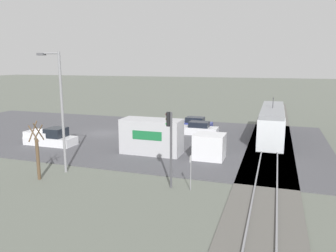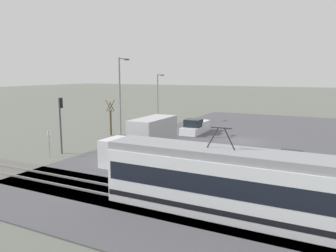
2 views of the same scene
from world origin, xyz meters
name	(u,v)px [view 2 (image 2 of 2)]	position (x,y,z in m)	size (l,w,h in m)	color
ground_plane	(243,142)	(0.00, 0.00, 0.00)	(320.00, 320.00, 0.00)	#60665B
road_surface	(243,141)	(0.00, 0.00, 0.04)	(23.84, 50.38, 0.08)	#4C4C51
rail_bed	(161,202)	(0.00, 19.32, 0.05)	(74.38, 4.40, 0.22)	#5B5954
light_rail_tram	(220,182)	(-3.53, 19.32, 1.78)	(12.66, 2.58, 4.64)	white
box_truck	(146,139)	(6.43, 10.13, 1.58)	(2.38, 9.60, 3.25)	silver
pickup_truck	(195,128)	(6.63, -2.27, 0.76)	(2.08, 5.32, 1.81)	silver
sedan_car_0	(290,164)	(-6.00, 9.95, 0.72)	(1.86, 4.33, 1.55)	navy
sedan_car_1	(249,164)	(-3.18, 11.13, 0.70)	(1.88, 4.42, 1.51)	silver
traffic_light_pole	(61,118)	(13.87, 13.03, 3.40)	(0.28, 0.47, 5.24)	#47474C
street_tree	(111,119)	(15.40, 3.40, 1.96)	(1.03, 0.86, 4.32)	brown
street_lamp_near_crossing	(121,93)	(13.36, 4.06, 5.27)	(0.36, 1.95, 9.26)	gray
street_lamp_mid_block	(158,94)	(15.58, -9.11, 4.30)	(0.36, 1.95, 7.38)	gray
no_parking_sign	(49,141)	(13.94, 14.50, 1.47)	(0.32, 0.08, 2.42)	gray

